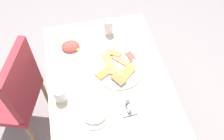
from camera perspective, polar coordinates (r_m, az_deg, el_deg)
name	(u,v)px	position (r m, az deg, el deg)	size (l,w,h in m)	color
ground_plane	(109,121)	(2.23, -0.79, -11.88)	(6.00, 6.00, 0.00)	gray
dining_table	(108,82)	(1.68, -1.03, -2.85)	(1.08, 0.79, 0.71)	beige
dining_chair	(14,93)	(1.89, -22.02, -5.08)	(0.53, 0.53, 0.92)	maroon
pide_platter	(119,68)	(1.63, 1.54, 0.54)	(0.34, 0.34, 0.04)	white
salad_plate_greens	(71,47)	(1.77, -9.70, 5.33)	(0.21, 0.21, 0.06)	white
salad_plate_rice	(94,113)	(1.45, -4.31, -10.08)	(0.21, 0.21, 0.05)	white
soda_can	(108,27)	(1.83, -0.86, 10.08)	(0.07, 0.07, 0.12)	silver
drinking_glass	(60,95)	(1.50, -12.22, -5.67)	(0.07, 0.07, 0.10)	silver
paper_napkin	(66,77)	(1.63, -10.77, -1.55)	(0.12, 0.12, 0.00)	white
fork	(69,76)	(1.63, -10.16, -1.36)	(0.17, 0.02, 0.01)	silver
spoon	(63,77)	(1.63, -11.41, -1.58)	(0.17, 0.02, 0.01)	silver
condiment_caddy	(128,108)	(1.46, 3.82, -8.89)	(0.09, 0.09, 0.07)	#B2B2B7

